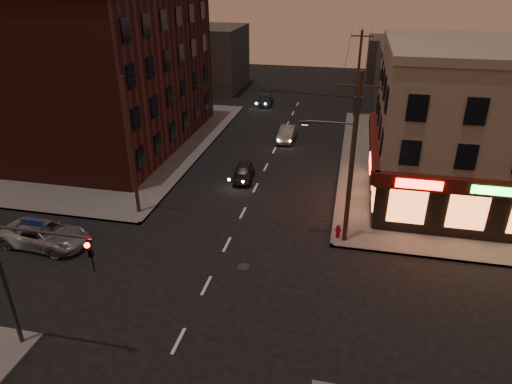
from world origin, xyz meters
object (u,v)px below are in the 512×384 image
(sedan_near, at_px, (244,172))
(fire_hydrant, at_px, (338,230))
(sedan_mid, at_px, (287,134))
(suv_cross, at_px, (45,235))
(sedan_far, at_px, (265,100))

(sedan_near, relative_size, fire_hydrant, 4.21)
(sedan_mid, relative_size, fire_hydrant, 4.68)
(suv_cross, xyz_separation_m, fire_hydrant, (16.85, 4.31, -0.11))
(suv_cross, distance_m, sedan_far, 33.87)
(suv_cross, relative_size, fire_hydrant, 6.09)
(sedan_near, height_order, fire_hydrant, sedan_near)
(sedan_mid, distance_m, fire_hydrant, 17.87)
(sedan_far, bearing_deg, sedan_mid, -74.61)
(sedan_near, bearing_deg, fire_hydrant, -49.73)
(sedan_near, xyz_separation_m, sedan_far, (-2.54, 21.59, -0.02))
(sedan_far, height_order, fire_hydrant, sedan_far)
(sedan_mid, xyz_separation_m, fire_hydrant, (5.71, -16.93, -0.04))
(suv_cross, relative_size, sedan_near, 1.45)
(sedan_near, xyz_separation_m, sedan_mid, (1.91, 9.63, 0.05))
(suv_cross, xyz_separation_m, sedan_near, (9.23, 11.61, -0.11))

